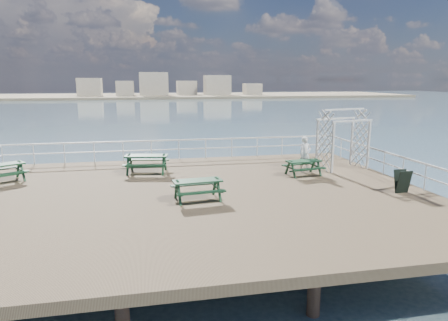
% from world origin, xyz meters
% --- Properties ---
extents(ground, '(18.00, 14.00, 0.30)m').
position_xyz_m(ground, '(0.00, 0.00, -0.15)').
color(ground, brown).
rests_on(ground, ground).
extents(sea_backdrop, '(300.00, 300.00, 9.20)m').
position_xyz_m(sea_backdrop, '(12.54, 134.07, -0.51)').
color(sea_backdrop, '#3B5363').
rests_on(sea_backdrop, ground).
extents(railing, '(17.77, 13.76, 1.10)m').
position_xyz_m(railing, '(-0.07, 2.57, 0.87)').
color(railing, white).
rests_on(railing, ground).
extents(picnic_table_a, '(2.30, 2.19, 0.88)m').
position_xyz_m(picnic_table_a, '(-7.80, 3.32, 0.56)').
color(picnic_table_a, '#13361F').
rests_on(picnic_table_a, ground).
extents(picnic_table_b, '(2.19, 1.89, 0.94)m').
position_xyz_m(picnic_table_b, '(-1.75, 3.90, 0.60)').
color(picnic_table_b, '#13361F').
rests_on(picnic_table_b, ground).
extents(picnic_table_c, '(1.75, 1.49, 0.77)m').
position_xyz_m(picnic_table_c, '(5.22, 2.01, 0.49)').
color(picnic_table_c, '#13361F').
rests_on(picnic_table_c, ground).
extents(picnic_table_d, '(1.88, 1.58, 0.84)m').
position_xyz_m(picnic_table_d, '(-0.00, -0.85, 0.54)').
color(picnic_table_d, '#13361F').
rests_on(picnic_table_d, ground).
extents(trellis_arbor, '(2.56, 1.73, 2.91)m').
position_xyz_m(trellis_arbor, '(7.60, 2.97, 1.29)').
color(trellis_arbor, white).
rests_on(trellis_arbor, ground).
extents(sandwich_board, '(0.58, 0.45, 0.91)m').
position_xyz_m(sandwich_board, '(7.80, -1.47, 0.44)').
color(sandwich_board, black).
rests_on(sandwich_board, ground).
extents(person, '(0.66, 0.49, 1.67)m').
position_xyz_m(person, '(5.56, 2.67, 0.83)').
color(person, white).
rests_on(person, ground).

